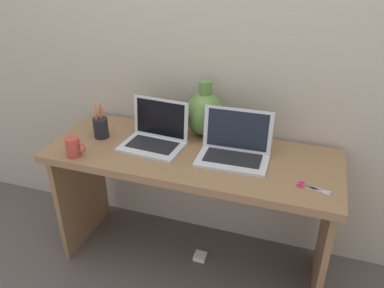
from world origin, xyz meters
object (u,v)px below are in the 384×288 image
coffee_mug (74,147)px  power_brick (200,256)px  pen_cup (101,127)px  scissors (307,186)px  laptop_left (156,133)px  laptop_right (235,145)px  green_vase (205,113)px

coffee_mug → power_brick: 0.99m
pen_cup → scissors: pen_cup is taller
laptop_left → power_brick: laptop_left is taller
laptop_left → laptop_right: (0.42, -0.00, 0.00)m
scissors → power_brick: size_ratio=2.11×
laptop_left → scissors: size_ratio=2.23×
laptop_left → green_vase: (0.21, 0.19, 0.07)m
coffee_mug → scissors: coffee_mug is taller
laptop_right → laptop_left: bearing=179.6°
green_vase → scissors: 0.68m
green_vase → pen_cup: bearing=-157.9°
laptop_right → coffee_mug: 0.80m
pen_cup → power_brick: (0.57, 0.01, -0.77)m
laptop_right → power_brick: 0.79m
coffee_mug → scissors: bearing=4.3°
laptop_left → scissors: laptop_left is taller
power_brick → green_vase: bearing=102.6°
laptop_left → pen_cup: bearing=-175.1°
green_vase → power_brick: bearing=-77.4°
laptop_right → coffee_mug: bearing=-162.1°
pen_cup → scissors: bearing=-7.1°
laptop_left → pen_cup: size_ratio=1.71×
green_vase → coffee_mug: bearing=-141.6°
coffee_mug → pen_cup: (0.02, 0.22, 0.01)m
laptop_right → power_brick: laptop_right is taller
laptop_left → power_brick: 0.81m
green_vase → pen_cup: (-0.52, -0.21, -0.07)m
green_vase → scissors: (0.57, -0.35, -0.12)m
laptop_right → pen_cup: (-0.73, -0.02, -0.00)m
green_vase → coffee_mug: green_vase is taller
green_vase → laptop_left: bearing=-138.5°
scissors → power_brick: scissors is taller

